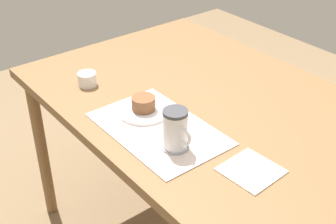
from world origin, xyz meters
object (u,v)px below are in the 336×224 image
(sugar_bowl, at_px, (87,79))
(pastry_plate, at_px, (144,111))
(pastry, at_px, (144,103))
(coffee_mug, at_px, (176,129))
(dining_table, at_px, (203,115))

(sugar_bowl, bearing_deg, pastry_plate, 9.44)
(pastry_plate, bearing_deg, pastry, 0.00)
(coffee_mug, bearing_deg, sugar_bowl, -179.23)
(coffee_mug, bearing_deg, pastry, 169.35)
(dining_table, relative_size, pastry, 16.43)
(dining_table, distance_m, coffee_mug, 0.35)
(pastry, distance_m, sugar_bowl, 0.30)
(dining_table, height_order, pastry_plate, pastry_plate)
(pastry, bearing_deg, dining_table, 77.31)
(pastry_plate, xyz_separation_m, sugar_bowl, (-0.29, -0.05, 0.02))
(dining_table, xyz_separation_m, pastry_plate, (-0.05, -0.23, 0.08))
(sugar_bowl, bearing_deg, pastry, 9.44)
(coffee_mug, height_order, sugar_bowl, coffee_mug)
(dining_table, bearing_deg, pastry_plate, -102.69)
(pastry, bearing_deg, sugar_bowl, -170.56)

